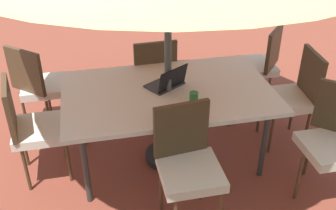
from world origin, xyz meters
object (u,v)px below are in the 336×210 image
object	(u,v)px
chair_east	(32,125)
laptop	(167,82)
cup	(194,97)
chair_north	(188,161)
chair_west	(293,94)
chair_northwest	(334,138)
chair_southeast	(40,83)
chair_south	(153,75)
dining_table	(168,95)
chair_southwest	(258,63)

from	to	relation	value
chair_east	laptop	size ratio (longest dim) A/B	2.44
chair_east	cup	distance (m)	1.41
chair_north	chair_west	distance (m)	1.49
chair_west	laptop	distance (m)	1.28
chair_northwest	chair_north	size ratio (longest dim) A/B	1.00
chair_southeast	chair_northwest	distance (m)	2.84
chair_south	cup	bearing A→B (deg)	98.20
chair_south	chair_west	distance (m)	1.45
dining_table	chair_south	distance (m)	0.74
chair_north	chair_southwest	bearing A→B (deg)	44.57
chair_south	cup	world-z (taller)	chair_south
chair_northwest	laptop	bearing A→B (deg)	-170.73
chair_southeast	laptop	bearing A→B (deg)	-169.69
chair_southeast	chair_west	distance (m)	2.54
chair_west	cup	xyz separation A→B (m)	(1.09, 0.28, 0.26)
chair_east	laptop	bearing A→B (deg)	-95.08
chair_north	laptop	size ratio (longest dim) A/B	2.44
chair_northwest	chair_north	world-z (taller)	same
chair_east	cup	world-z (taller)	chair_east
chair_east	laptop	distance (m)	1.23
chair_north	chair_west	size ratio (longest dim) A/B	1.00
cup	chair_southeast	bearing A→B (deg)	-37.44
dining_table	chair_northwest	distance (m)	1.44
chair_northwest	chair_west	distance (m)	0.74
chair_southwest	laptop	size ratio (longest dim) A/B	2.44
chair_west	cup	size ratio (longest dim) A/B	10.14
chair_south	chair_east	xyz separation A→B (m)	(1.19, 0.71, 0.00)
chair_southeast	chair_north	bearing A→B (deg)	169.08
chair_south	laptop	bearing A→B (deg)	89.36
chair_east	cup	bearing A→B (deg)	-108.09
dining_table	chair_northwest	xyz separation A→B (m)	(-1.25, 0.71, -0.16)
chair_north	chair_east	distance (m)	1.41
laptop	chair_north	bearing A→B (deg)	57.19
chair_northwest	cup	world-z (taller)	chair_northwest
chair_south	chair_southwest	world-z (taller)	same
chair_southeast	cup	world-z (taller)	chair_southeast
dining_table	chair_west	bearing A→B (deg)	-178.51
dining_table	chair_south	size ratio (longest dim) A/B	1.90
chair_south	chair_northwest	xyz separation A→B (m)	(-1.26, 1.43, 0.00)
dining_table	chair_southwest	xyz separation A→B (m)	(-1.20, -0.76, -0.16)
dining_table	cup	size ratio (longest dim) A/B	19.21
laptop	cup	bearing A→B (deg)	85.88
chair_southwest	chair_north	bearing A→B (deg)	1.96
chair_northwest	chair_southwest	xyz separation A→B (m)	(0.04, -1.46, 0.00)
chair_east	chair_southwest	bearing A→B (deg)	-79.98
cup	chair_west	bearing A→B (deg)	-165.73
chair_west	laptop	world-z (taller)	chair_west
chair_southeast	chair_east	bearing A→B (deg)	130.09
dining_table	laptop	world-z (taller)	laptop
chair_south	chair_southwest	distance (m)	1.21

